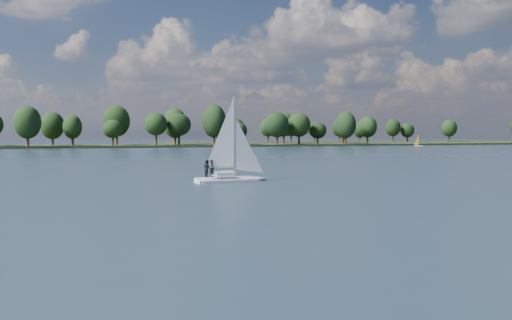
# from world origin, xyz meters

# --- Properties ---
(ground) EXTENTS (700.00, 700.00, 0.00)m
(ground) POSITION_xyz_m (0.00, 100.00, 0.00)
(ground) COLOR #233342
(ground) RESTS_ON ground
(far_shore) EXTENTS (660.00, 40.00, 1.50)m
(far_shore) POSITION_xyz_m (0.00, 212.00, 0.00)
(far_shore) COLOR black
(far_shore) RESTS_ON ground
(far_shore_back) EXTENTS (220.00, 30.00, 1.40)m
(far_shore_back) POSITION_xyz_m (160.00, 260.00, 0.00)
(far_shore_back) COLOR black
(far_shore_back) RESTS_ON ground
(sailboat) EXTENTS (7.13, 2.48, 9.21)m
(sailboat) POSITION_xyz_m (5.31, 41.97, 2.57)
(sailboat) COLOR silver
(sailboat) RESTS_ON ground
(dinghy_orange) EXTENTS (3.41, 2.33, 5.07)m
(dinghy_orange) POSITION_xyz_m (132.21, 177.42, 1.20)
(dinghy_orange) COLOR white
(dinghy_orange) RESTS_ON ground
(treeline) EXTENTS (562.09, 73.98, 18.71)m
(treeline) POSITION_xyz_m (-13.91, 208.66, 8.09)
(treeline) COLOR black
(treeline) RESTS_ON ground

